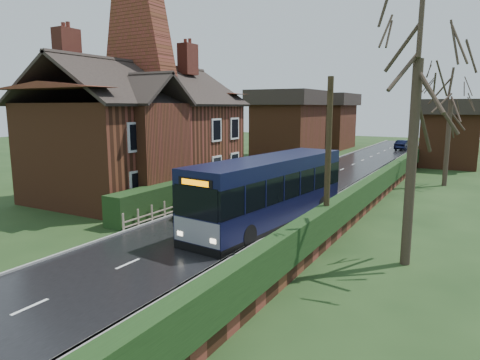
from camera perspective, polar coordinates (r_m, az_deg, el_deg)
The scene contains 18 objects.
ground at distance 21.25m, azimuth -3.38°, elevation -6.11°, with size 140.00×140.00×0.00m, color #304C20.
road at distance 29.91m, azimuth 7.04°, elevation -1.49°, with size 6.00×100.00×0.02m, color black.
pavement at distance 28.60m, azimuth 14.94°, elevation -2.15°, with size 2.50×100.00×0.14m, color slate.
kerb_right at distance 28.91m, azimuth 12.64°, elevation -1.93°, with size 0.12×100.00×0.14m, color gray.
kerb_left at distance 31.16m, azimuth 1.85°, elevation -0.89°, with size 0.12×100.00×0.10m, color gray.
front_hedge at distance 27.23m, azimuth -4.61°, elevation -0.87°, with size 1.20×16.00×1.60m, color black.
picket_fence at distance 26.89m, azimuth -3.28°, elevation -1.75°, with size 0.10×16.00×0.90m, color #9F876C, non-canonical shape.
right_wall_hedge at distance 28.09m, azimuth 18.08°, elevation -0.54°, with size 0.60×50.00×1.80m.
brick_house at distance 29.61m, azimuth -12.79°, elevation 6.75°, with size 9.30×14.60×10.30m.
bus at distance 21.18m, azimuth 3.94°, elevation -1.55°, with size 3.74×11.21×3.34m.
car_silver at distance 30.35m, azimuth 4.43°, elevation 0.11°, with size 1.73×4.30×1.46m, color #B0B0B5.
car_green at distance 23.16m, azimuth -4.73°, elevation -3.30°, with size 1.64×4.04×1.17m, color black.
car_distant at distance 62.38m, azimuth 20.96°, elevation 4.39°, with size 1.42×4.07×1.34m, color black.
bus_stop_sign at distance 24.76m, azimuth 10.87°, elevation -0.12°, with size 0.17×0.37×2.48m.
telegraph_pole at distance 17.60m, azimuth 11.64°, elevation 2.14°, with size 0.37×0.87×6.98m.
tree_right_near at distance 16.57m, azimuth 22.84°, elevation 16.45°, with size 4.92×4.92×10.63m.
tree_right_far at distance 34.81m, azimuth 26.38°, elevation 10.33°, with size 4.68×4.68×9.04m.
tree_house_side at distance 36.89m, azimuth -7.43°, elevation 12.01°, with size 4.31×4.31×9.78m.
Camera 1 is at (11.10, -17.17, 5.80)m, focal length 32.00 mm.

